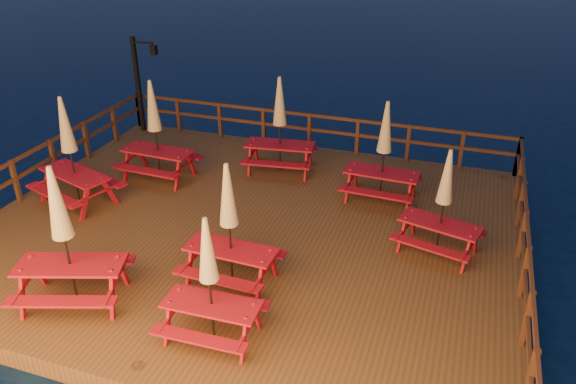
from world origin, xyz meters
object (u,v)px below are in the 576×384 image
lamp_post (141,76)px  picnic_table_2 (280,124)px  picnic_table_0 (384,151)px  picnic_table_1 (229,223)px

lamp_post → picnic_table_2: 5.32m
picnic_table_2 → lamp_post: bearing=155.9°
picnic_table_0 → picnic_table_2: (-2.93, 0.79, 0.05)m
lamp_post → picnic_table_2: (5.10, -1.48, -0.42)m
picnic_table_0 → picnic_table_2: picnic_table_2 is taller
picnic_table_0 → picnic_table_1: picnic_table_0 is taller
lamp_post → picnic_table_1: size_ratio=1.18×
picnic_table_1 → lamp_post: bearing=134.2°
lamp_post → picnic_table_2: bearing=-16.2°
picnic_table_1 → picnic_table_2: (-0.81, 5.09, 0.06)m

